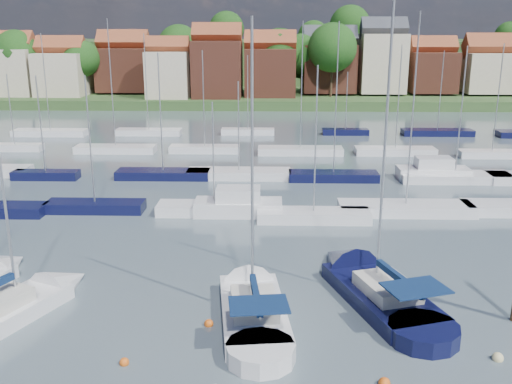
{
  "coord_description": "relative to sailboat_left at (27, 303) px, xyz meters",
  "views": [
    {
      "loc": [
        -2.69,
        -23.7,
        14.21
      ],
      "look_at": [
        -3.72,
        14.0,
        3.6
      ],
      "focal_mm": 40.0,
      "sensor_mm": 36.0,
      "label": 1
    }
  ],
  "objects": [
    {
      "name": "buoy_f",
      "position": [
        23.17,
        -4.25,
        -0.36
      ],
      "size": [
        0.51,
        0.51,
        0.51
      ],
      "primitive_type": "sphere",
      "color": "beige",
      "rests_on": "ground"
    },
    {
      "name": "buoy_c",
      "position": [
        6.47,
        -5.06,
        -0.36
      ],
      "size": [
        0.43,
        0.43,
        0.43
      ],
      "primitive_type": "sphere",
      "color": "#D85914",
      "rests_on": "ground"
    },
    {
      "name": "sailboat_navy",
      "position": [
        18.37,
        2.9,
        -0.01
      ],
      "size": [
        7.33,
        13.45,
        17.97
      ],
      "rotation": [
        0.0,
        0.0,
        1.89
      ],
      "color": "black",
      "rests_on": "ground"
    },
    {
      "name": "buoy_h",
      "position": [
        9.84,
        -1.5,
        -0.36
      ],
      "size": [
        0.46,
        0.46,
        0.46
      ],
      "primitive_type": "sphere",
      "color": "#D85914",
      "rests_on": "ground"
    },
    {
      "name": "ground",
      "position": [
        15.61,
        36.56,
        -0.36
      ],
      "size": [
        260.0,
        260.0,
        0.0
      ],
      "primitive_type": "plane",
      "color": "#475761",
      "rests_on": "ground"
    },
    {
      "name": "buoy_e",
      "position": [
        18.03,
        3.56,
        -0.36
      ],
      "size": [
        0.5,
        0.5,
        0.5
      ],
      "primitive_type": "sphere",
      "color": "#D85914",
      "rests_on": "ground"
    },
    {
      "name": "sailboat_left",
      "position": [
        0.0,
        0.0,
        0.0
      ],
      "size": [
        6.42,
        10.26,
        13.71
      ],
      "rotation": [
        0.0,
        0.0,
        1.16
      ],
      "color": "silver",
      "rests_on": "ground"
    },
    {
      "name": "sailboat_centre",
      "position": [
        11.89,
        0.62,
        -0.01
      ],
      "size": [
        4.54,
        12.26,
        16.25
      ],
      "rotation": [
        0.0,
        0.0,
        1.69
      ],
      "color": "silver",
      "rests_on": "ground"
    },
    {
      "name": "marina_field",
      "position": [
        17.52,
        31.71,
        0.07
      ],
      "size": [
        79.62,
        41.41,
        15.93
      ],
      "color": "silver",
      "rests_on": "ground"
    },
    {
      "name": "far_shore_town",
      "position": [
        17.84,
        129.22,
        4.24
      ],
      "size": [
        212.46,
        90.0,
        22.27
      ],
      "color": "#3B592C",
      "rests_on": "ground"
    }
  ]
}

